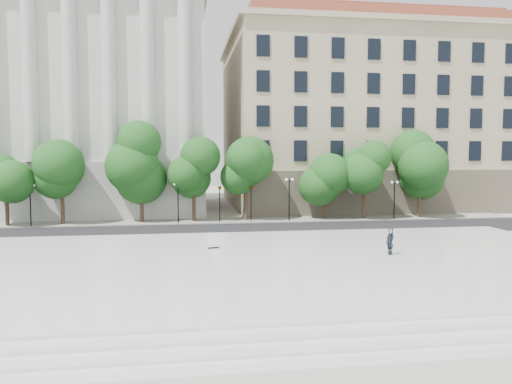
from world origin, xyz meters
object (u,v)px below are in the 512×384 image
traffic_light_east (251,186)px  skateboard (213,248)px  person_lying (390,251)px  traffic_light_west (220,185)px

traffic_light_east → skateboard: (-4.61, -15.02, -3.13)m
person_lying → skateboard: 11.45m
skateboard → traffic_light_east: bearing=57.0°
traffic_light_west → skateboard: (-1.55, -15.02, -3.27)m
traffic_light_east → person_lying: (6.21, -18.74, -2.94)m
traffic_light_east → traffic_light_west: bearing=180.0°
person_lying → skateboard: bearing=139.9°
traffic_light_west → traffic_light_east: size_ratio=1.03×
traffic_light_west → traffic_light_east: 3.07m
traffic_light_east → person_lying: size_ratio=2.51×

